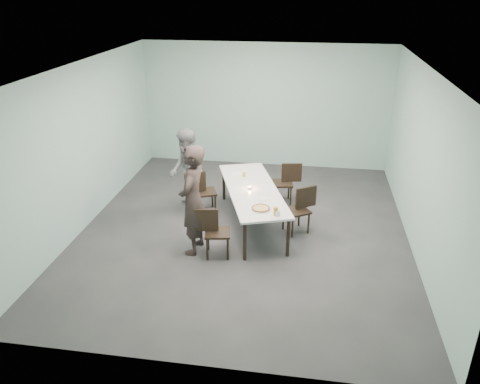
# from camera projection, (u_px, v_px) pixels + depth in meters

# --- Properties ---
(ground) EXTENTS (7.00, 7.00, 0.00)m
(ground) POSITION_uv_depth(u_px,v_px,m) (244.00, 229.00, 8.85)
(ground) COLOR #333335
(ground) RESTS_ON ground
(room_shell) EXTENTS (6.02, 7.02, 3.01)m
(room_shell) POSITION_uv_depth(u_px,v_px,m) (245.00, 125.00, 8.02)
(room_shell) COLOR #9CC4BD
(room_shell) RESTS_ON ground
(table) EXTENTS (1.69, 2.75, 0.75)m
(table) POSITION_uv_depth(u_px,v_px,m) (252.00, 191.00, 8.73)
(table) COLOR white
(table) RESTS_ON ground
(chair_near_left) EXTENTS (0.64, 0.48, 0.87)m
(chair_near_left) POSITION_uv_depth(u_px,v_px,m) (213.00, 229.00, 7.81)
(chair_near_left) COLOR black
(chair_near_left) RESTS_ON ground
(chair_far_left) EXTENTS (0.65, 0.55, 0.87)m
(chair_far_left) POSITION_uv_depth(u_px,v_px,m) (201.00, 189.00, 9.30)
(chair_far_left) COLOR black
(chair_far_left) RESTS_ON ground
(chair_near_right) EXTENTS (0.64, 0.58, 0.87)m
(chair_near_right) POSITION_uv_depth(u_px,v_px,m) (300.00, 206.00, 8.59)
(chair_near_right) COLOR black
(chair_near_right) RESTS_ON ground
(chair_far_right) EXTENTS (0.64, 0.49, 0.87)m
(chair_far_right) POSITION_uv_depth(u_px,v_px,m) (286.00, 180.00, 9.72)
(chair_far_right) COLOR black
(chair_far_right) RESTS_ON ground
(diner_near) EXTENTS (0.51, 0.73, 1.92)m
(diner_near) POSITION_uv_depth(u_px,v_px,m) (193.00, 200.00, 7.76)
(diner_near) COLOR black
(diner_near) RESTS_ON ground
(diner_far) EXTENTS (0.92, 1.01, 1.70)m
(diner_far) POSITION_uv_depth(u_px,v_px,m) (187.00, 172.00, 9.22)
(diner_far) COLOR gray
(diner_far) RESTS_ON ground
(pizza) EXTENTS (0.34, 0.34, 0.04)m
(pizza) POSITION_uv_depth(u_px,v_px,m) (261.00, 208.00, 7.92)
(pizza) COLOR white
(pizza) RESTS_ON table
(side_plate) EXTENTS (0.18, 0.18, 0.01)m
(side_plate) POSITION_uv_depth(u_px,v_px,m) (263.00, 199.00, 8.30)
(side_plate) COLOR white
(side_plate) RESTS_ON table
(beer_glass) EXTENTS (0.08, 0.08, 0.15)m
(beer_glass) POSITION_uv_depth(u_px,v_px,m) (276.00, 211.00, 7.69)
(beer_glass) COLOR #BD8E29
(beer_glass) RESTS_ON table
(water_tumbler) EXTENTS (0.08, 0.08, 0.09)m
(water_tumbler) POSITION_uv_depth(u_px,v_px,m) (278.00, 213.00, 7.68)
(water_tumbler) COLOR silver
(water_tumbler) RESTS_ON table
(tealight) EXTENTS (0.06, 0.06, 0.05)m
(tealight) POSITION_uv_depth(u_px,v_px,m) (250.00, 188.00, 8.69)
(tealight) COLOR silver
(tealight) RESTS_ON table
(amber_tumbler) EXTENTS (0.07, 0.07, 0.08)m
(amber_tumbler) POSITION_uv_depth(u_px,v_px,m) (244.00, 174.00, 9.24)
(amber_tumbler) COLOR #BD8E29
(amber_tumbler) RESTS_ON table
(menu) EXTENTS (0.35, 0.30, 0.01)m
(menu) POSITION_uv_depth(u_px,v_px,m) (238.00, 174.00, 9.37)
(menu) COLOR silver
(menu) RESTS_ON table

